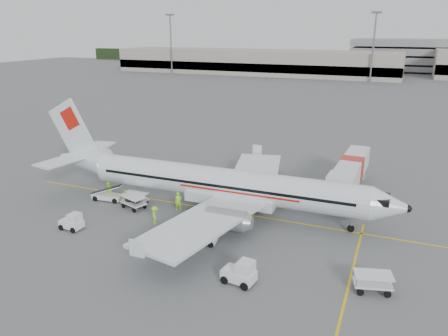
{
  "coord_description": "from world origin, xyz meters",
  "views": [
    {
      "loc": [
        16.03,
        -36.98,
        17.42
      ],
      "look_at": [
        0.0,
        2.0,
        3.8
      ],
      "focal_mm": 35.0,
      "sensor_mm": 36.0,
      "label": 1
    }
  ],
  "objects_px": {
    "tug_fore": "(239,271)",
    "tug_mid": "(204,235)",
    "belt_loader": "(107,190)",
    "tug_aft": "(71,221)",
    "jet_bridge": "(351,176)",
    "aircraft": "(223,163)"
  },
  "relations": [
    {
      "from": "belt_loader",
      "to": "tug_fore",
      "type": "xyz_separation_m",
      "value": [
        18.25,
        -9.41,
        -0.25
      ]
    },
    {
      "from": "tug_fore",
      "to": "tug_aft",
      "type": "distance_m",
      "value": 17.21
    },
    {
      "from": "belt_loader",
      "to": "tug_aft",
      "type": "distance_m",
      "value": 7.12
    },
    {
      "from": "tug_fore",
      "to": "tug_mid",
      "type": "relative_size",
      "value": 1.12
    },
    {
      "from": "jet_bridge",
      "to": "tug_aft",
      "type": "relative_size",
      "value": 7.5
    },
    {
      "from": "tug_mid",
      "to": "tug_aft",
      "type": "xyz_separation_m",
      "value": [
        -12.27,
        -2.08,
        -0.01
      ]
    },
    {
      "from": "tug_fore",
      "to": "tug_mid",
      "type": "bearing_deg",
      "value": 144.6
    },
    {
      "from": "jet_bridge",
      "to": "belt_loader",
      "type": "distance_m",
      "value": 26.13
    },
    {
      "from": "tug_mid",
      "to": "belt_loader",
      "type": "bearing_deg",
      "value": 152.28
    },
    {
      "from": "aircraft",
      "to": "tug_fore",
      "type": "relative_size",
      "value": 15.42
    },
    {
      "from": "jet_bridge",
      "to": "tug_mid",
      "type": "distance_m",
      "value": 19.38
    },
    {
      "from": "aircraft",
      "to": "tug_aft",
      "type": "relative_size",
      "value": 17.6
    },
    {
      "from": "tug_fore",
      "to": "tug_mid",
      "type": "distance_m",
      "value": 6.54
    },
    {
      "from": "jet_bridge",
      "to": "tug_aft",
      "type": "distance_m",
      "value": 29.01
    },
    {
      "from": "aircraft",
      "to": "tug_fore",
      "type": "bearing_deg",
      "value": -63.25
    },
    {
      "from": "aircraft",
      "to": "jet_bridge",
      "type": "height_order",
      "value": "aircraft"
    },
    {
      "from": "jet_bridge",
      "to": "tug_fore",
      "type": "distance_m",
      "value": 21.75
    },
    {
      "from": "belt_loader",
      "to": "tug_aft",
      "type": "height_order",
      "value": "belt_loader"
    },
    {
      "from": "tug_mid",
      "to": "tug_aft",
      "type": "bearing_deg",
      "value": -178.03
    },
    {
      "from": "jet_bridge",
      "to": "aircraft",
      "type": "bearing_deg",
      "value": -135.54
    },
    {
      "from": "aircraft",
      "to": "tug_mid",
      "type": "height_order",
      "value": "aircraft"
    },
    {
      "from": "tug_mid",
      "to": "jet_bridge",
      "type": "bearing_deg",
      "value": 51.69
    }
  ]
}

